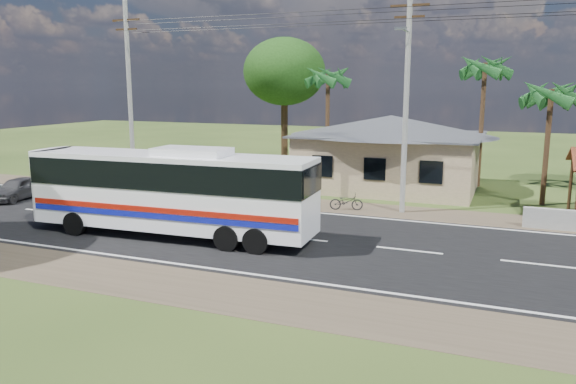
{
  "coord_description": "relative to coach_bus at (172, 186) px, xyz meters",
  "views": [
    {
      "loc": [
        7.88,
        -20.71,
        6.19
      ],
      "look_at": [
        -0.86,
        1.0,
        1.71
      ],
      "focal_mm": 35.0,
      "sensor_mm": 36.0,
      "label": 1
    }
  ],
  "objects": [
    {
      "name": "motorcycle",
      "position": [
        5.25,
        7.53,
        -1.7
      ],
      "size": [
        1.75,
        1.01,
        0.87
      ],
      "primitive_type": "imported",
      "rotation": [
        0.0,
        0.0,
        1.85
      ],
      "color": "black",
      "rests_on": "ground"
    },
    {
      "name": "palm_far",
      "position": [
        0.94,
        17.6,
        4.54
      ],
      "size": [
        2.8,
        2.8,
        7.7
      ],
      "color": "#47301E",
      "rests_on": "ground"
    },
    {
      "name": "coach_bus",
      "position": [
        0.0,
        0.0,
        0.0
      ],
      "size": [
        12.13,
        3.13,
        3.73
      ],
      "rotation": [
        0.0,
        0.0,
        0.05
      ],
      "color": "white",
      "rests_on": "ground"
    },
    {
      "name": "utility_poles",
      "position": [
        7.61,
        8.08,
        3.63
      ],
      "size": [
        32.8,
        2.22,
        11.0
      ],
      "color": "#9E9E99",
      "rests_on": "ground"
    },
    {
      "name": "ground",
      "position": [
        4.94,
        1.6,
        -2.13
      ],
      "size": [
        120.0,
        120.0,
        0.0
      ],
      "primitive_type": "plane",
      "color": "#294017",
      "rests_on": "ground"
    },
    {
      "name": "road",
      "position": [
        4.94,
        1.6,
        -2.12
      ],
      "size": [
        120.0,
        16.0,
        0.03
      ],
      "color": "black",
      "rests_on": "ground"
    },
    {
      "name": "palm_mid",
      "position": [
        10.94,
        17.1,
        5.02
      ],
      "size": [
        2.8,
        2.8,
        8.2
      ],
      "color": "#47301E",
      "rests_on": "ground"
    },
    {
      "name": "house",
      "position": [
        5.94,
        14.59,
        0.51
      ],
      "size": [
        12.4,
        10.0,
        5.0
      ],
      "color": "tan",
      "rests_on": "ground"
    },
    {
      "name": "small_car",
      "position": [
        -12.21,
        3.36,
        -1.52
      ],
      "size": [
        1.9,
        3.75,
        1.23
      ],
      "primitive_type": "imported",
      "rotation": [
        0.0,
        0.0,
        0.13
      ],
      "color": "#2E2D30",
      "rests_on": "ground"
    },
    {
      "name": "palm_near",
      "position": [
        14.44,
        12.6,
        3.58
      ],
      "size": [
        2.8,
        2.8,
        6.7
      ],
      "color": "#47301E",
      "rests_on": "ground"
    },
    {
      "name": "tree_behind_house",
      "position": [
        -3.06,
        19.6,
        4.98
      ],
      "size": [
        6.0,
        6.0,
        9.61
      ],
      "color": "#47301E",
      "rests_on": "ground"
    }
  ]
}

